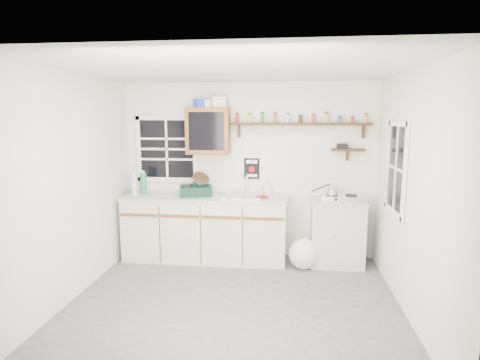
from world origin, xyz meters
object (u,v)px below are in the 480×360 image
Objects in this scene: right_cabinet at (337,232)px; spice_shelf at (299,123)px; main_cabinet at (205,228)px; hotplate at (342,198)px; upper_cabinet at (208,131)px; dish_rack at (197,188)px.

right_cabinet is 1.58m from spice_shelf.
main_cabinet is 2.54× the size of right_cabinet.
upper_cabinet is at bearing -177.76° from hotplate.
dish_rack reaches higher than hotplate.
upper_cabinet is 1.27× the size of dish_rack.
main_cabinet is at bearing -173.30° from hotplate.
right_cabinet is at bearing 161.73° from hotplate.
spice_shelf is (-0.54, 0.19, 1.47)m from right_cabinet.
upper_cabinet reaches higher than dish_rack.
main_cabinet is at bearing -103.68° from upper_cabinet.
right_cabinet is (1.83, 0.03, -0.01)m from main_cabinet.
dish_rack is at bearing -172.97° from spice_shelf.
spice_shelf reaches higher than hotplate.
hotplate is (1.88, 0.01, 0.48)m from main_cabinet.
hotplate is at bearing -4.29° from upper_cabinet.
upper_cabinet is 1.27m from spice_shelf.
main_cabinet is 4.35× the size of hotplate.
hotplate is (1.99, -0.03, -0.08)m from dish_rack.
spice_shelf is (1.26, 0.07, 0.11)m from upper_cabinet.
hotplate is at bearing -19.56° from spice_shelf.
dish_rack is at bearing 161.41° from main_cabinet.
hotplate reaches higher than right_cabinet.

